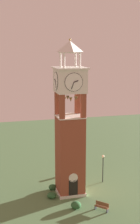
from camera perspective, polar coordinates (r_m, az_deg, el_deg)
name	(u,v)px	position (r m, az deg, el deg)	size (l,w,h in m)	color
ground	(70,192)	(42.15, 0.00, -13.64)	(80.00, 80.00, 0.00)	#517547
clock_tower	(70,132)	(39.46, 0.00, -3.40)	(3.66, 3.66, 18.58)	brown
park_bench	(102,206)	(38.05, 5.48, -15.84)	(1.41, 1.47, 0.95)	brown
lamp_post	(103,163)	(44.26, 5.69, -8.76)	(0.36, 0.36, 3.75)	black
trash_bin	(68,172)	(47.28, -0.26, -10.21)	(0.52, 0.52, 0.80)	#2D2D33
shrub_near_entry	(52,195)	(40.70, -3.16, -14.09)	(1.12, 1.12, 0.69)	#28562D
shrub_left_of_tower	(76,205)	(38.35, 1.04, -15.70)	(1.15, 1.15, 0.80)	#28562D
shrub_behind_bench	(53,187)	(42.79, -3.00, -12.75)	(0.98, 0.98, 0.69)	#28562D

